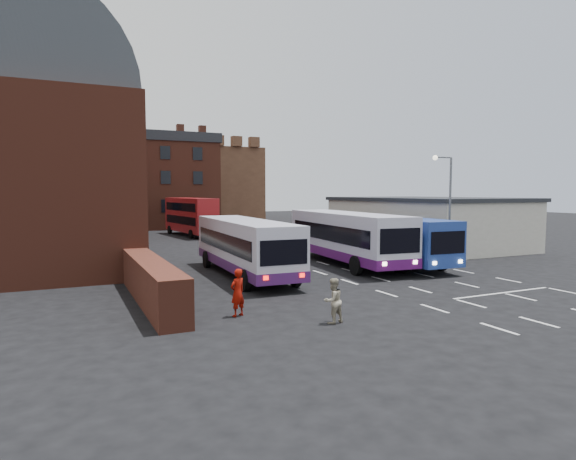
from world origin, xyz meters
name	(u,v)px	position (x,y,z in m)	size (l,w,h in m)	color
ground	(376,290)	(0.00, 0.00, 0.00)	(180.00, 180.00, 0.00)	black
railway_station	(31,152)	(-15.50, 21.00, 7.64)	(12.00, 28.00, 16.00)	#602B1E
forecourt_wall	(152,282)	(-10.20, 2.00, 0.90)	(1.20, 10.00, 1.80)	#602B1E
cream_building	(424,221)	(15.00, 14.00, 2.16)	(10.40, 16.40, 4.25)	beige
brick_terrace	(127,186)	(-6.00, 46.00, 5.50)	(22.00, 10.00, 11.00)	brown
castle_keep	(184,185)	(6.00, 66.00, 6.00)	(22.00, 22.00, 12.00)	brown
bus_white_outbound	(245,243)	(-4.31, 6.57, 1.86)	(3.24, 11.64, 3.15)	silver
bus_white_inbound	(346,234)	(3.14, 7.77, 1.99)	(3.88, 12.55, 3.37)	silver
bus_blue	(389,236)	(5.82, 6.79, 1.83)	(3.36, 11.50, 3.10)	#223D93
bus_red_double	(191,216)	(-1.09, 32.37, 2.16)	(3.47, 10.38, 4.07)	maroon
street_lamp	(447,200)	(8.36, 4.28, 4.21)	(1.42, 0.33, 6.98)	#595C61
pedestrian_red	(238,293)	(-7.63, -1.74, 0.92)	(0.67, 0.44, 1.83)	#860D04
pedestrian_beige	(333,301)	(-4.83, -4.11, 0.82)	(0.80, 0.62, 1.64)	#9F957D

